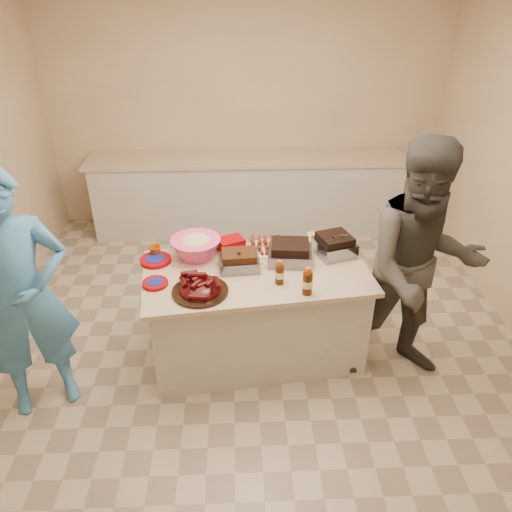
{
  "coord_description": "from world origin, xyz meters",
  "views": [
    {
      "loc": [
        -0.13,
        -3.22,
        2.79
      ],
      "look_at": [
        0.01,
        -0.01,
        0.9
      ],
      "focal_mm": 35.0,
      "sensor_mm": 36.0,
      "label": 1
    }
  ],
  "objects_px": {
    "island": "(256,352)",
    "roasting_pan": "(334,254)",
    "guest_gray": "(401,367)",
    "guest_blue": "(51,397)",
    "coleslaw_bowl": "(197,257)",
    "mustard_bottle": "(230,271)",
    "bbq_bottle_b": "(307,293)",
    "plastic_cup": "(156,256)",
    "rib_platter": "(200,292)",
    "bbq_bottle_a": "(279,283)"
  },
  "relations": [
    {
      "from": "island",
      "to": "roasting_pan",
      "type": "bearing_deg",
      "value": 13.34
    },
    {
      "from": "guest_gray",
      "to": "roasting_pan",
      "type": "bearing_deg",
      "value": 138.26
    },
    {
      "from": "island",
      "to": "guest_blue",
      "type": "height_order",
      "value": "island"
    },
    {
      "from": "coleslaw_bowl",
      "to": "mustard_bottle",
      "type": "bearing_deg",
      "value": -39.87
    },
    {
      "from": "bbq_bottle_b",
      "to": "plastic_cup",
      "type": "distance_m",
      "value": 1.26
    },
    {
      "from": "coleslaw_bowl",
      "to": "guest_gray",
      "type": "xyz_separation_m",
      "value": [
        1.61,
        -0.46,
        -0.8
      ]
    },
    {
      "from": "rib_platter",
      "to": "mustard_bottle",
      "type": "distance_m",
      "value": 0.35
    },
    {
      "from": "coleslaw_bowl",
      "to": "bbq_bottle_a",
      "type": "xyz_separation_m",
      "value": [
        0.62,
        -0.4,
        0.0
      ]
    },
    {
      "from": "roasting_pan",
      "to": "bbq_bottle_b",
      "type": "xyz_separation_m",
      "value": [
        -0.28,
        -0.54,
        0.0
      ]
    },
    {
      "from": "island",
      "to": "coleslaw_bowl",
      "type": "height_order",
      "value": "coleslaw_bowl"
    },
    {
      "from": "plastic_cup",
      "to": "mustard_bottle",
      "type": "bearing_deg",
      "value": -22.85
    },
    {
      "from": "island",
      "to": "guest_blue",
      "type": "bearing_deg",
      "value": -171.19
    },
    {
      "from": "island",
      "to": "coleslaw_bowl",
      "type": "bearing_deg",
      "value": 146.65
    },
    {
      "from": "island",
      "to": "guest_blue",
      "type": "distance_m",
      "value": 1.61
    },
    {
      "from": "coleslaw_bowl",
      "to": "rib_platter",
      "type": "bearing_deg",
      "value": -83.61
    },
    {
      "from": "mustard_bottle",
      "to": "guest_gray",
      "type": "bearing_deg",
      "value": -10.18
    },
    {
      "from": "island",
      "to": "coleslaw_bowl",
      "type": "relative_size",
      "value": 4.32
    },
    {
      "from": "mustard_bottle",
      "to": "plastic_cup",
      "type": "distance_m",
      "value": 0.64
    },
    {
      "from": "island",
      "to": "bbq_bottle_b",
      "type": "distance_m",
      "value": 0.92
    },
    {
      "from": "bbq_bottle_a",
      "to": "bbq_bottle_b",
      "type": "bearing_deg",
      "value": -36.96
    },
    {
      "from": "roasting_pan",
      "to": "coleslaw_bowl",
      "type": "height_order",
      "value": "coleslaw_bowl"
    },
    {
      "from": "rib_platter",
      "to": "mustard_bottle",
      "type": "relative_size",
      "value": 3.57
    },
    {
      "from": "roasting_pan",
      "to": "plastic_cup",
      "type": "xyz_separation_m",
      "value": [
        -1.41,
        0.02,
        0.0
      ]
    },
    {
      "from": "rib_platter",
      "to": "coleslaw_bowl",
      "type": "relative_size",
      "value": 1.02
    },
    {
      "from": "coleslaw_bowl",
      "to": "bbq_bottle_a",
      "type": "height_order",
      "value": "coleslaw_bowl"
    },
    {
      "from": "plastic_cup",
      "to": "guest_gray",
      "type": "height_order",
      "value": "plastic_cup"
    },
    {
      "from": "bbq_bottle_b",
      "to": "guest_gray",
      "type": "distance_m",
      "value": 1.14
    },
    {
      "from": "guest_blue",
      "to": "guest_gray",
      "type": "relative_size",
      "value": 0.96
    },
    {
      "from": "coleslaw_bowl",
      "to": "guest_blue",
      "type": "distance_m",
      "value": 1.5
    },
    {
      "from": "island",
      "to": "bbq_bottle_a",
      "type": "height_order",
      "value": "bbq_bottle_a"
    },
    {
      "from": "island",
      "to": "guest_gray",
      "type": "height_order",
      "value": "island"
    },
    {
      "from": "rib_platter",
      "to": "guest_blue",
      "type": "relative_size",
      "value": 0.22
    },
    {
      "from": "rib_platter",
      "to": "guest_gray",
      "type": "height_order",
      "value": "rib_platter"
    },
    {
      "from": "bbq_bottle_b",
      "to": "guest_blue",
      "type": "height_order",
      "value": "bbq_bottle_b"
    },
    {
      "from": "rib_platter",
      "to": "plastic_cup",
      "type": "distance_m",
      "value": 0.65
    },
    {
      "from": "bbq_bottle_a",
      "to": "guest_gray",
      "type": "relative_size",
      "value": 0.1
    },
    {
      "from": "roasting_pan",
      "to": "plastic_cup",
      "type": "height_order",
      "value": "roasting_pan"
    },
    {
      "from": "coleslaw_bowl",
      "to": "mustard_bottle",
      "type": "distance_m",
      "value": 0.34
    },
    {
      "from": "island",
      "to": "roasting_pan",
      "type": "height_order",
      "value": "roasting_pan"
    },
    {
      "from": "coleslaw_bowl",
      "to": "guest_blue",
      "type": "xyz_separation_m",
      "value": [
        -1.09,
        -0.67,
        -0.8
      ]
    },
    {
      "from": "bbq_bottle_b",
      "to": "guest_gray",
      "type": "relative_size",
      "value": 0.11
    },
    {
      "from": "roasting_pan",
      "to": "island",
      "type": "bearing_deg",
      "value": -177.77
    },
    {
      "from": "island",
      "to": "guest_gray",
      "type": "relative_size",
      "value": 0.9
    },
    {
      "from": "mustard_bottle",
      "to": "guest_gray",
      "type": "height_order",
      "value": "mustard_bottle"
    },
    {
      "from": "rib_platter",
      "to": "guest_gray",
      "type": "xyz_separation_m",
      "value": [
        1.55,
        0.03,
        -0.8
      ]
    },
    {
      "from": "bbq_bottle_a",
      "to": "mustard_bottle",
      "type": "relative_size",
      "value": 1.68
    },
    {
      "from": "island",
      "to": "mustard_bottle",
      "type": "height_order",
      "value": "mustard_bottle"
    },
    {
      "from": "plastic_cup",
      "to": "rib_platter",
      "type": "bearing_deg",
      "value": -54.1
    },
    {
      "from": "island",
      "to": "guest_gray",
      "type": "xyz_separation_m",
      "value": [
        1.15,
        -0.23,
        0.0
      ]
    },
    {
      "from": "coleslaw_bowl",
      "to": "bbq_bottle_a",
      "type": "distance_m",
      "value": 0.74
    }
  ]
}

